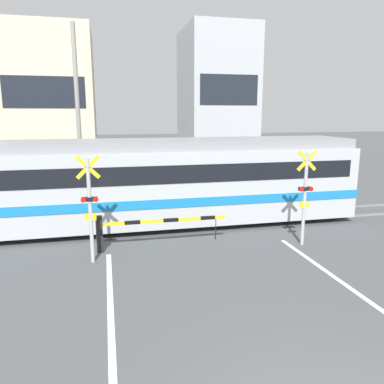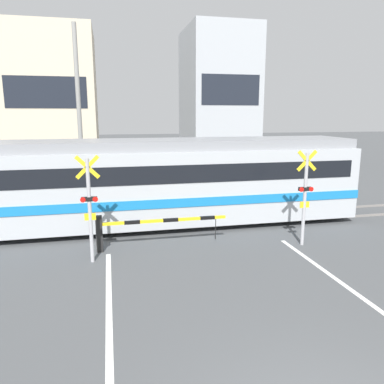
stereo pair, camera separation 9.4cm
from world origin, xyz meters
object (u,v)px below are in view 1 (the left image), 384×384
crossing_barrier_near (135,227)px  crossing_signal_right (305,194)px  crossing_barrier_far (211,188)px  crossing_signal_left (90,205)px  commuter_train (102,182)px

crossing_barrier_near → crossing_signal_right: crossing_signal_right is taller
crossing_barrier_near → crossing_signal_right: bearing=-8.4°
crossing_signal_right → crossing_barrier_far: bearing=101.2°
crossing_barrier_near → crossing_signal_left: size_ratio=1.34×
crossing_barrier_far → crossing_signal_left: 8.58m
crossing_barrier_near → crossing_signal_right: 5.59m
crossing_barrier_near → crossing_barrier_far: same height
crossing_barrier_near → crossing_barrier_far: bearing=54.3°
crossing_barrier_far → crossing_signal_right: (1.30, -6.56, 0.99)m
crossing_barrier_near → crossing_signal_left: bearing=-148.3°
commuter_train → crossing_barrier_near: bearing=-68.9°
crossing_signal_right → crossing_signal_left: bearing=180.0°
crossing_barrier_far → crossing_barrier_near: bearing=-125.7°
crossing_barrier_near → crossing_barrier_far: (4.14, 5.75, 0.00)m
crossing_barrier_far → crossing_signal_right: bearing=-78.8°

